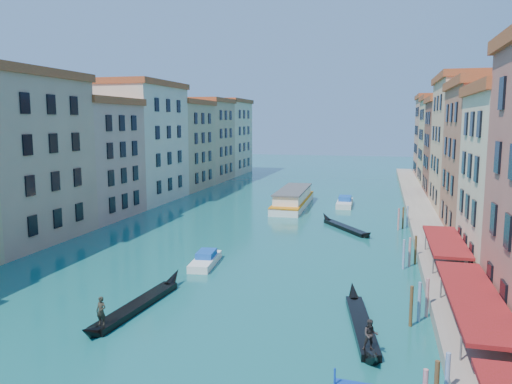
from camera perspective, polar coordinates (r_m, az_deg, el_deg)
left_bank_palazzos at (r=85.56m, az=-15.35°, el=4.84°), size 12.80×128.40×21.00m
right_bank_palazzos at (r=75.97m, az=24.78°, el=4.04°), size 12.80×128.40×21.00m
quay at (r=76.03m, az=18.43°, el=-2.66°), size 4.00×140.00×1.00m
restaurant_awnings at (r=34.94m, az=23.75°, el=-11.18°), size 3.20×44.55×3.12m
mooring_poles_right at (r=40.56m, az=17.89°, el=-10.73°), size 1.44×54.24×3.20m
vaporetto_far at (r=83.55m, az=4.27°, el=-0.74°), size 5.01×20.06×2.97m
gondola_fore at (r=39.70m, az=-13.43°, el=-12.26°), size 2.14×13.65×2.72m
gondola_right at (r=35.81m, az=12.01°, el=-14.43°), size 3.12×13.11×2.62m
gondola_far at (r=66.89m, az=10.06°, el=-3.90°), size 8.06×11.29×1.84m
motorboat_mid at (r=50.16m, az=-5.79°, el=-7.69°), size 2.64×6.48×1.31m
motorboat_far at (r=85.17m, az=10.11°, el=-1.16°), size 2.59×7.84×1.61m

